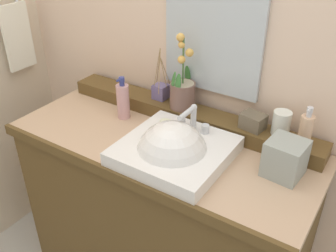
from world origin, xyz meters
name	(u,v)px	position (x,y,z in m)	size (l,w,h in m)	color
wall_back	(210,39)	(0.00, 0.38, 1.22)	(2.83, 0.20, 2.44)	beige
vanity_cabinet	(163,219)	(0.00, 0.00, 0.45)	(1.30, 0.56, 0.90)	brown
back_ledge	(187,114)	(0.00, 0.20, 0.92)	(1.23, 0.13, 0.06)	brown
sink_basin	(173,154)	(0.11, -0.09, 0.91)	(0.40, 0.40, 0.29)	white
soap_bar	(166,122)	(0.00, 0.04, 0.96)	(0.07, 0.04, 0.02)	beige
potted_plant	(183,90)	(-0.02, 0.20, 1.04)	(0.11, 0.13, 0.33)	brown
soap_dispenser	(306,129)	(0.52, 0.19, 1.02)	(0.05, 0.05, 0.16)	#E0B38D
tumbler_cup	(281,123)	(0.42, 0.22, 1.00)	(0.07, 0.07, 0.10)	silver
reed_diffuser	(161,91)	(-0.15, 0.22, 0.99)	(0.08, 0.12, 0.24)	slate
trinket_box	(253,121)	(0.31, 0.20, 0.99)	(0.09, 0.07, 0.06)	brown
lotion_bottle	(123,101)	(-0.26, 0.07, 0.98)	(0.06, 0.06, 0.20)	#D19C9F
tissue_box	(285,158)	(0.49, 0.05, 0.96)	(0.13, 0.13, 0.14)	#98A098
mirror	(212,38)	(0.07, 0.27, 1.27)	(0.44, 0.02, 0.47)	silver
hand_towel	(18,37)	(-0.97, 0.10, 1.14)	(0.02, 0.16, 0.34)	white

